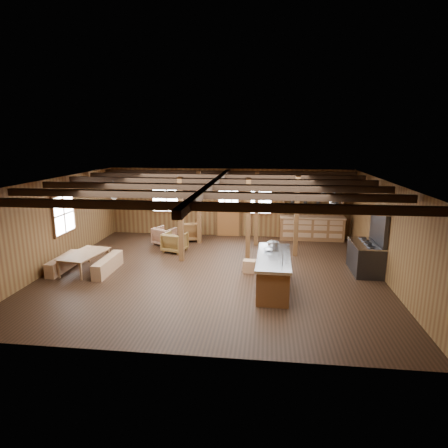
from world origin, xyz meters
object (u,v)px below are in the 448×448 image
Objects in this scene: commercial_range at (367,252)px; dining_table at (86,262)px; armchair_a at (189,231)px; armchair_c at (164,236)px; armchair_b at (175,242)px; kitchen_island at (273,272)px.

dining_table is (-8.55, -0.92, -0.35)m from commercial_range.
armchair_c is at bearing 22.98° from armchair_a.
commercial_range is 2.53× the size of armchair_b.
dining_table is (-5.70, 0.75, -0.19)m from kitchen_island.
armchair_a is (2.41, 3.89, 0.10)m from dining_table.
dining_table is at bearing 62.11° from armchair_b.
armchair_c is (-6.95, 2.28, -0.30)m from commercial_range.
armchair_c is at bearing 161.86° from commercial_range.
dining_table is 3.57m from armchair_c.
kitchen_island is 3.31m from commercial_range.
kitchen_island is at bearing 108.04° from armchair_a.
armchair_c is at bearing -18.09° from dining_table.
commercial_range is 1.21× the size of dining_table.
armchair_b is 1.05× the size of armchair_c.
commercial_range is at bearing -176.60° from armchair_b.
kitchen_island is 3.41× the size of armchair_c.
dining_table is 1.89× the size of armchair_a.
dining_table is at bearing -173.89° from commercial_range.
commercial_range is (2.85, 1.67, 0.16)m from kitchen_island.
armchair_a is at bearing -113.01° from armchair_c.
commercial_range is at bearing -75.42° from dining_table.
commercial_range reaches higher than kitchen_island.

